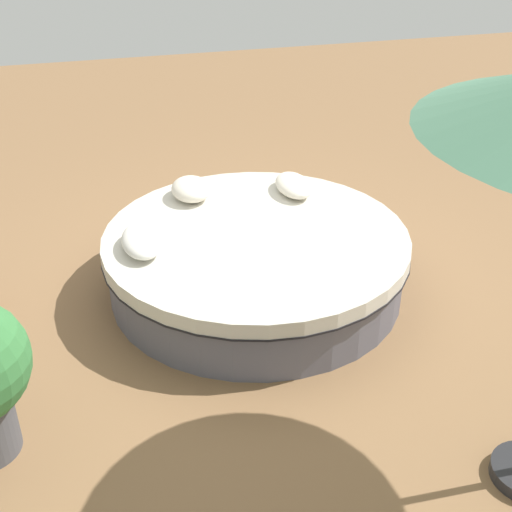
% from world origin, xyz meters
% --- Properties ---
extents(ground_plane, '(16.00, 16.00, 0.00)m').
position_xyz_m(ground_plane, '(0.00, 0.00, 0.00)').
color(ground_plane, olive).
extents(round_bed, '(2.52, 2.52, 0.53)m').
position_xyz_m(round_bed, '(0.00, 0.00, 0.27)').
color(round_bed, '#595966').
rests_on(round_bed, ground_plane).
extents(throw_pillow_0, '(0.52, 0.31, 0.15)m').
position_xyz_m(throw_pillow_0, '(-0.67, 0.53, 0.60)').
color(throw_pillow_0, silver).
rests_on(throw_pillow_0, round_bed).
extents(throw_pillow_1, '(0.45, 0.35, 0.18)m').
position_xyz_m(throw_pillow_1, '(-0.79, -0.39, 0.62)').
color(throw_pillow_1, silver).
rests_on(throw_pillow_1, round_bed).
extents(throw_pillow_2, '(0.56, 0.32, 0.15)m').
position_xyz_m(throw_pillow_2, '(0.01, -0.92, 0.60)').
color(throw_pillow_2, white).
rests_on(throw_pillow_2, round_bed).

